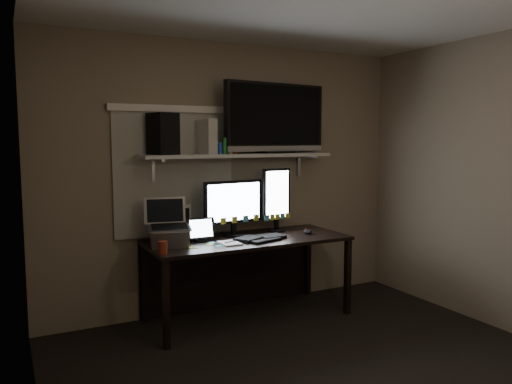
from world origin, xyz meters
TOP-DOWN VIEW (x-y plane):
  - back_wall at (0.00, 1.80)m, footprint 3.60×0.00m
  - left_wall at (-1.80, 0.00)m, footprint 0.00×3.60m
  - window_blinds at (-0.55, 1.79)m, footprint 1.10×0.02m
  - desk at (0.00, 1.55)m, footprint 1.80×0.75m
  - wall_shelf at (0.00, 1.62)m, footprint 1.80×0.35m
  - monitor_landscape at (-0.07, 1.58)m, footprint 0.60×0.13m
  - monitor_portrait at (0.39, 1.60)m, footprint 0.31×0.10m
  - keyboard at (0.08, 1.33)m, footprint 0.49×0.30m
  - mouse at (0.60, 1.36)m, footprint 0.09×0.13m
  - notepad at (-0.24, 1.28)m, footprint 0.15×0.22m
  - tablet at (-0.43, 1.48)m, footprint 0.24×0.11m
  - file_sorter at (-0.59, 1.65)m, footprint 0.26×0.17m
  - laptop at (-0.72, 1.44)m, footprint 0.40×0.35m
  - cup at (-0.85, 1.18)m, footprint 0.08×0.08m
  - sticky_notes at (-0.45, 1.33)m, footprint 0.26×0.19m
  - tv at (0.39, 1.62)m, footprint 1.11×0.33m
  - game_console at (-0.29, 1.65)m, footprint 0.09×0.26m
  - speaker at (-0.70, 1.65)m, footprint 0.25×0.28m
  - bottles at (-0.16, 1.56)m, footprint 0.24×0.11m

SIDE VIEW (x-z plane):
  - desk at x=0.00m, z-range 0.19..0.92m
  - sticky_notes at x=-0.45m, z-range 0.73..0.73m
  - notepad at x=-0.24m, z-range 0.73..0.74m
  - keyboard at x=0.08m, z-range 0.73..0.76m
  - mouse at x=0.60m, z-range 0.73..0.77m
  - cup at x=-0.85m, z-range 0.73..0.83m
  - tablet at x=-0.43m, z-range 0.73..0.94m
  - file_sorter at x=-0.59m, z-range 0.73..1.03m
  - laptop at x=-0.72m, z-range 0.73..1.12m
  - monitor_landscape at x=-0.07m, z-range 0.73..1.25m
  - monitor_portrait at x=0.39m, z-range 0.73..1.35m
  - back_wall at x=0.00m, z-range -0.55..3.05m
  - left_wall at x=-1.80m, z-range -0.55..3.05m
  - window_blinds at x=-0.55m, z-range 0.75..1.85m
  - wall_shelf at x=0.00m, z-range 1.45..1.48m
  - bottles at x=-0.16m, z-range 1.48..1.63m
  - game_console at x=-0.29m, z-range 1.48..1.79m
  - speaker at x=-0.70m, z-range 1.48..1.83m
  - tv at x=0.39m, z-range 1.48..2.14m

